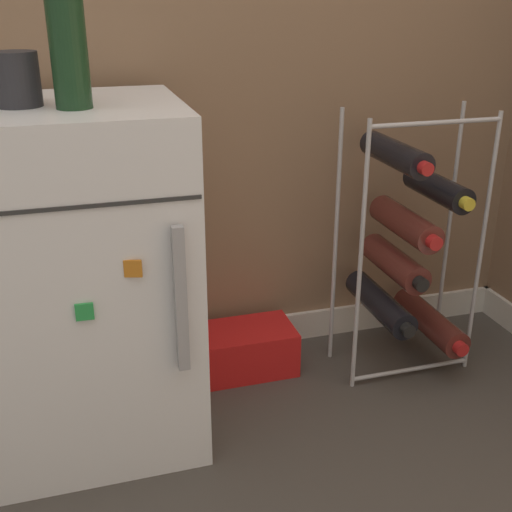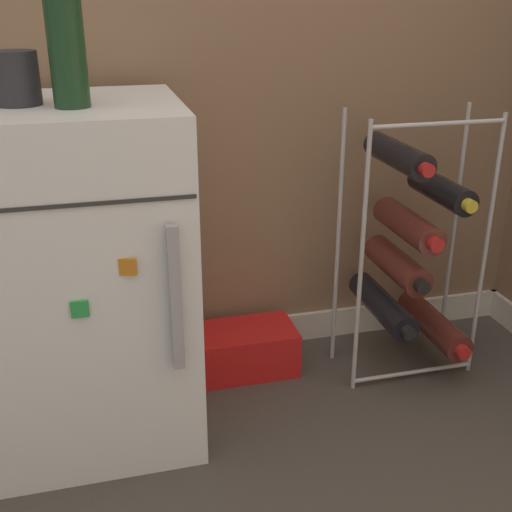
{
  "view_description": "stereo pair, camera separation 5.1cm",
  "coord_description": "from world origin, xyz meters",
  "px_view_note": "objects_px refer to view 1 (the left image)",
  "views": [
    {
      "loc": [
        -0.36,
        -1.02,
        1.03
      ],
      "look_at": [
        0.06,
        0.43,
        0.41
      ],
      "focal_mm": 45.0,
      "sensor_mm": 36.0,
      "label": 1
    },
    {
      "loc": [
        -0.32,
        -1.03,
        1.03
      ],
      "look_at": [
        0.06,
        0.43,
        0.41
      ],
      "focal_mm": 45.0,
      "sensor_mm": 36.0,
      "label": 2
    }
  ],
  "objects_px": {
    "mini_fridge": "(74,282)",
    "wine_rack": "(407,252)",
    "fridge_top_cup": "(16,79)",
    "soda_box": "(243,350)",
    "fridge_top_bottle": "(68,49)"
  },
  "relations": [
    {
      "from": "mini_fridge",
      "to": "wine_rack",
      "type": "xyz_separation_m",
      "value": [
        0.9,
        0.06,
        -0.05
      ]
    },
    {
      "from": "wine_rack",
      "to": "fridge_top_cup",
      "type": "bearing_deg",
      "value": -175.76
    },
    {
      "from": "fridge_top_cup",
      "to": "soda_box",
      "type": "bearing_deg",
      "value": 17.6
    },
    {
      "from": "wine_rack",
      "to": "fridge_top_bottle",
      "type": "relative_size",
      "value": 2.88
    },
    {
      "from": "wine_rack",
      "to": "fridge_top_bottle",
      "type": "height_order",
      "value": "fridge_top_bottle"
    },
    {
      "from": "mini_fridge",
      "to": "soda_box",
      "type": "height_order",
      "value": "mini_fridge"
    },
    {
      "from": "wine_rack",
      "to": "fridge_top_cup",
      "type": "xyz_separation_m",
      "value": [
        -0.96,
        -0.07,
        0.51
      ]
    },
    {
      "from": "mini_fridge",
      "to": "wine_rack",
      "type": "relative_size",
      "value": 1.08
    },
    {
      "from": "soda_box",
      "to": "fridge_top_bottle",
      "type": "bearing_deg",
      "value": -151.88
    },
    {
      "from": "wine_rack",
      "to": "soda_box",
      "type": "distance_m",
      "value": 0.55
    },
    {
      "from": "wine_rack",
      "to": "soda_box",
      "type": "relative_size",
      "value": 2.56
    },
    {
      "from": "fridge_top_cup",
      "to": "mini_fridge",
      "type": "bearing_deg",
      "value": 13.21
    },
    {
      "from": "wine_rack",
      "to": "fridge_top_bottle",
      "type": "distance_m",
      "value": 1.04
    },
    {
      "from": "fridge_top_bottle",
      "to": "soda_box",
      "type": "bearing_deg",
      "value": 28.12
    },
    {
      "from": "soda_box",
      "to": "fridge_top_cup",
      "type": "height_order",
      "value": "fridge_top_cup"
    }
  ]
}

